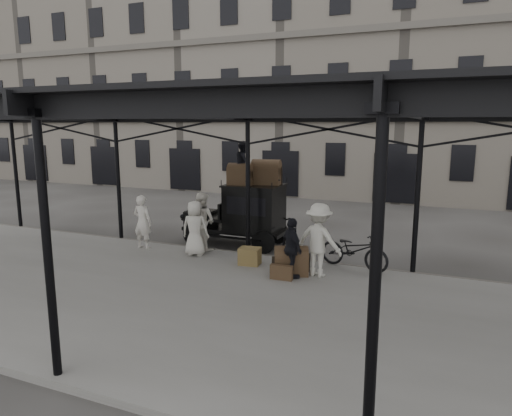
{
  "coord_description": "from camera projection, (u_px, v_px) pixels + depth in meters",
  "views": [
    {
      "loc": [
        5.65,
        -10.89,
        4.18
      ],
      "look_at": [
        0.44,
        1.6,
        1.7
      ],
      "focal_mm": 32.0,
      "sensor_mm": 36.0,
      "label": 1
    }
  ],
  "objects": [
    {
      "name": "suitcase_upright",
      "position": [
        290.0,
        262.0,
        12.81
      ],
      "size": [
        0.22,
        0.61,
        0.45
      ],
      "primitive_type": "cube",
      "rotation": [
        0.0,
        0.0,
        0.13
      ],
      "color": "#4D3424",
      "rests_on": "platform"
    },
    {
      "name": "bicycle",
      "position": [
        354.0,
        250.0,
        12.89
      ],
      "size": [
        2.16,
        1.2,
        1.08
      ],
      "primitive_type": "imported",
      "rotation": [
        0.0,
        0.0,
        1.32
      ],
      "color": "black",
      "rests_on": "platform"
    },
    {
      "name": "steamer_trunk_roof_far",
      "position": [
        266.0,
        174.0,
        15.44
      ],
      "size": [
        1.02,
        0.7,
        0.7
      ],
      "primitive_type": null,
      "rotation": [
        0.0,
        0.0,
        0.12
      ],
      "color": "#4D3424",
      "rests_on": "taxi"
    },
    {
      "name": "taxi",
      "position": [
        246.0,
        212.0,
        15.75
      ],
      "size": [
        3.65,
        1.55,
        2.18
      ],
      "color": "black",
      "rests_on": "ground"
    },
    {
      "name": "building_frontage",
      "position": [
        353.0,
        78.0,
        27.86
      ],
      "size": [
        64.0,
        8.0,
        14.0
      ],
      "primitive_type": "cube",
      "color": "slate",
      "rests_on": "ground"
    },
    {
      "name": "steamer_trunk_platform",
      "position": [
        291.0,
        263.0,
        12.4
      ],
      "size": [
        1.05,
        0.85,
        0.66
      ],
      "primitive_type": null,
      "rotation": [
        0.0,
        0.0,
        0.38
      ],
      "color": "#4D3424",
      "rests_on": "platform"
    },
    {
      "name": "canopy",
      "position": [
        182.0,
        106.0,
        10.39
      ],
      "size": [
        22.5,
        9.0,
        4.74
      ],
      "color": "black",
      "rests_on": "ground"
    },
    {
      "name": "porter_midleft",
      "position": [
        202.0,
        221.0,
        14.8
      ],
      "size": [
        1.05,
        0.9,
        1.89
      ],
      "primitive_type": "imported",
      "rotation": [
        0.0,
        0.0,
        2.92
      ],
      "color": "silver",
      "rests_on": "platform"
    },
    {
      "name": "porter_official",
      "position": [
        292.0,
        248.0,
        12.03
      ],
      "size": [
        0.96,
        0.95,
        1.63
      ],
      "primitive_type": "imported",
      "rotation": [
        0.0,
        0.0,
        2.37
      ],
      "color": "black",
      "rests_on": "platform"
    },
    {
      "name": "ground",
      "position": [
        220.0,
        276.0,
        12.78
      ],
      "size": [
        120.0,
        120.0,
        0.0
      ],
      "primitive_type": "plane",
      "color": "#383533",
      "rests_on": "ground"
    },
    {
      "name": "steamer_trunk_roof_near",
      "position": [
        241.0,
        176.0,
        15.32
      ],
      "size": [
        0.85,
        0.54,
        0.61
      ],
      "primitive_type": null,
      "rotation": [
        0.0,
        0.0,
        0.04
      ],
      "color": "#4D3424",
      "rests_on": "taxi"
    },
    {
      "name": "platform",
      "position": [
        181.0,
        298.0,
        10.95
      ],
      "size": [
        28.0,
        8.0,
        0.15
      ],
      "primitive_type": "cube",
      "color": "slate",
      "rests_on": "ground"
    },
    {
      "name": "porter_roof",
      "position": [
        244.0,
        163.0,
        15.36
      ],
      "size": [
        0.73,
        0.84,
        1.46
      ],
      "primitive_type": "imported",
      "rotation": [
        0.0,
        0.0,
        1.85
      ],
      "color": "black",
      "rests_on": "taxi"
    },
    {
      "name": "porter_left",
      "position": [
        142.0,
        222.0,
        14.93
      ],
      "size": [
        0.65,
        0.43,
        1.78
      ],
      "primitive_type": "imported",
      "rotation": [
        0.0,
        0.0,
        3.14
      ],
      "color": "silver",
      "rests_on": "platform"
    },
    {
      "name": "suitcase_flat",
      "position": [
        281.0,
        272.0,
        11.99
      ],
      "size": [
        0.6,
        0.17,
        0.4
      ],
      "primitive_type": "cube",
      "rotation": [
        0.0,
        0.0,
        0.03
      ],
      "color": "#4D3424",
      "rests_on": "platform"
    },
    {
      "name": "wicker_hamper",
      "position": [
        250.0,
        256.0,
        13.29
      ],
      "size": [
        0.64,
        0.51,
        0.5
      ],
      "primitive_type": "cube",
      "rotation": [
        0.0,
        0.0,
        0.1
      ],
      "color": "brown",
      "rests_on": "platform"
    },
    {
      "name": "porter_right",
      "position": [
        319.0,
        240.0,
        12.18
      ],
      "size": [
        1.42,
        1.0,
        1.99
      ],
      "primitive_type": "imported",
      "rotation": [
        0.0,
        0.0,
        2.92
      ],
      "color": "beige",
      "rests_on": "platform"
    },
    {
      "name": "porter_centre",
      "position": [
        195.0,
        228.0,
        14.15
      ],
      "size": [
        0.93,
        0.69,
        1.73
      ],
      "primitive_type": "imported",
      "rotation": [
        0.0,
        0.0,
        3.32
      ],
      "color": "beige",
      "rests_on": "platform"
    }
  ]
}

